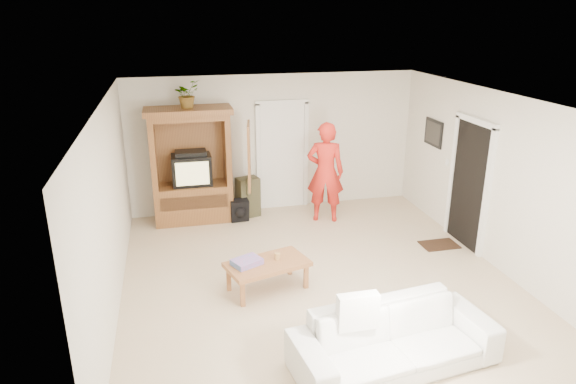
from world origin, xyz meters
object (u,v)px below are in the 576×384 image
(sofa, at_px, (394,339))
(coffee_table, at_px, (267,266))
(man, at_px, (325,172))
(armoire, at_px, (193,173))

(sofa, xyz_separation_m, coffee_table, (-1.03, 1.92, 0.03))
(sofa, height_order, coffee_table, sofa)
(sofa, bearing_deg, man, 75.95)
(coffee_table, bearing_deg, man, 40.05)
(man, height_order, sofa, man)
(armoire, distance_m, coffee_table, 2.97)
(armoire, relative_size, coffee_table, 1.69)
(armoire, relative_size, man, 1.13)
(sofa, relative_size, coffee_table, 1.81)
(man, height_order, coffee_table, man)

